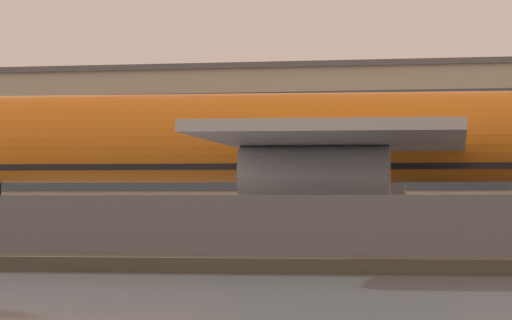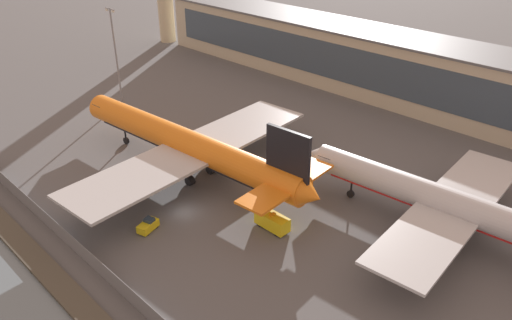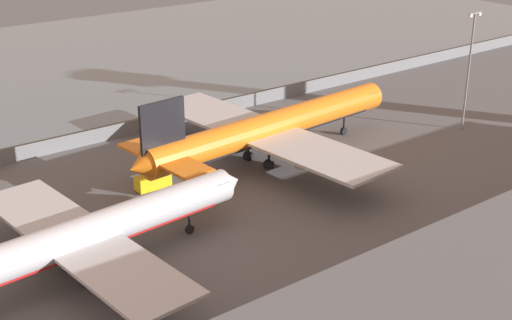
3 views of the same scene
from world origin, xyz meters
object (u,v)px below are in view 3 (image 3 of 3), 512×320
object	(u,v)px
passenger_jet_silver	(89,234)
apron_light_mast_apron_west	(469,65)
cargo_jet_orange	(270,128)
ops_van	(152,181)
baggage_tug	(178,142)

from	to	relation	value
passenger_jet_silver	apron_light_mast_apron_west	bearing A→B (deg)	-176.33
cargo_jet_orange	apron_light_mast_apron_west	distance (m)	38.43
ops_van	cargo_jet_orange	bearing A→B (deg)	175.58
cargo_jet_orange	ops_van	size ratio (longest dim) A/B	10.39
baggage_tug	ops_van	distance (m)	17.69
passenger_jet_silver	apron_light_mast_apron_west	world-z (taller)	apron_light_mast_apron_west
cargo_jet_orange	ops_van	xyz separation A→B (m)	(20.68, -1.60, -4.21)
apron_light_mast_apron_west	ops_van	bearing A→B (deg)	-10.93
passenger_jet_silver	ops_van	xyz separation A→B (m)	(-17.00, -15.85, -3.70)
baggage_tug	apron_light_mast_apron_west	size ratio (longest dim) A/B	0.17
ops_van	baggage_tug	bearing A→B (deg)	-134.06
passenger_jet_silver	ops_van	size ratio (longest dim) A/B	8.40
cargo_jet_orange	passenger_jet_silver	world-z (taller)	cargo_jet_orange
baggage_tug	apron_light_mast_apron_west	world-z (taller)	apron_light_mast_apron_west
passenger_jet_silver	baggage_tug	xyz separation A→B (m)	(-29.29, -28.56, -4.17)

